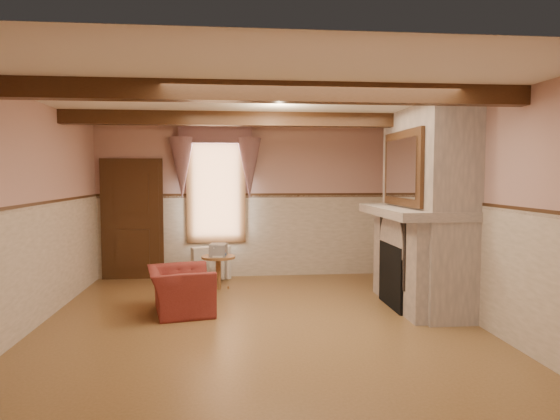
{
  "coord_description": "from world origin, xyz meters",
  "views": [
    {
      "loc": [
        -0.34,
        -6.21,
        1.87
      ],
      "look_at": [
        0.36,
        0.8,
        1.38
      ],
      "focal_mm": 32.0,
      "sensor_mm": 36.0,
      "label": 1
    }
  ],
  "objects": [
    {
      "name": "oil_lamp",
      "position": [
        2.24,
        1.0,
        1.56
      ],
      "size": [
        0.11,
        0.11,
        0.28
      ],
      "primitive_type": "cylinder",
      "color": "#C68138",
      "rests_on": "mantel"
    },
    {
      "name": "bowl",
      "position": [
        2.24,
        0.36,
        1.46
      ],
      "size": [
        0.34,
        0.34,
        0.08
      ],
      "primitive_type": "imported",
      "color": "brown",
      "rests_on": "mantel"
    },
    {
      "name": "firebox",
      "position": [
        2.0,
        0.6,
        0.45
      ],
      "size": [
        0.2,
        0.95,
        0.9
      ],
      "primitive_type": "cube",
      "color": "black",
      "rests_on": "floor"
    },
    {
      "name": "window_drapes",
      "position": [
        -0.6,
        2.88,
        2.25
      ],
      "size": [
        1.3,
        0.14,
        1.4
      ],
      "primitive_type": "cube",
      "color": "gray",
      "rests_on": "wall_back"
    },
    {
      "name": "chair_rail",
      "position": [
        0.0,
        0.0,
        1.5
      ],
      "size": [
        5.5,
        6.0,
        0.08
      ],
      "primitive_type": null,
      "color": "black",
      "rests_on": "wainscot"
    },
    {
      "name": "armchair",
      "position": [
        -1.02,
        0.56,
        0.31
      ],
      "size": [
        1.01,
        1.11,
        0.62
      ],
      "primitive_type": "imported",
      "rotation": [
        0.0,
        0.0,
        1.77
      ],
      "color": "maroon",
      "rests_on": "floor"
    },
    {
      "name": "book_stack",
      "position": [
        -0.54,
        1.96,
        0.65
      ],
      "size": [
        0.3,
        0.35,
        0.2
      ],
      "primitive_type": "cube",
      "rotation": [
        0.0,
        0.0,
        -0.15
      ],
      "color": "#B7AD8C",
      "rests_on": "side_table"
    },
    {
      "name": "overmantel_mirror",
      "position": [
        2.06,
        0.6,
        1.97
      ],
      "size": [
        0.06,
        1.44,
        1.04
      ],
      "primitive_type": "cube",
      "color": "silver",
      "rests_on": "fireplace"
    },
    {
      "name": "jar_yellow",
      "position": [
        2.24,
        0.04,
        1.48
      ],
      "size": [
        0.06,
        0.06,
        0.12
      ],
      "primitive_type": "cylinder",
      "color": "gold",
      "rests_on": "mantel"
    },
    {
      "name": "wall_back",
      "position": [
        0.0,
        3.0,
        1.4
      ],
      "size": [
        5.5,
        0.02,
        2.8
      ],
      "primitive_type": "cube",
      "color": "tan",
      "rests_on": "floor"
    },
    {
      "name": "radiator",
      "position": [
        -0.69,
        2.7,
        0.3
      ],
      "size": [
        0.72,
        0.43,
        0.6
      ],
      "primitive_type": "cube",
      "rotation": [
        0.0,
        0.0,
        0.39
      ],
      "color": "silver",
      "rests_on": "floor"
    },
    {
      "name": "ceiling_beam_front",
      "position": [
        0.0,
        -1.2,
        2.7
      ],
      "size": [
        5.5,
        0.18,
        0.2
      ],
      "primitive_type": "cube",
      "color": "black",
      "rests_on": "ceiling"
    },
    {
      "name": "wall_front",
      "position": [
        0.0,
        -3.0,
        1.4
      ],
      "size": [
        5.5,
        0.02,
        2.8
      ],
      "primitive_type": "cube",
      "color": "tan",
      "rests_on": "floor"
    },
    {
      "name": "wall_left",
      "position": [
        -2.75,
        0.0,
        1.4
      ],
      "size": [
        0.02,
        6.0,
        2.8
      ],
      "primitive_type": "cube",
      "color": "tan",
      "rests_on": "floor"
    },
    {
      "name": "mantel",
      "position": [
        2.24,
        0.6,
        1.36
      ],
      "size": [
        1.05,
        2.05,
        0.12
      ],
      "primitive_type": "cube",
      "color": "gray",
      "rests_on": "fireplace"
    },
    {
      "name": "mantel_clock",
      "position": [
        2.24,
        1.39,
        1.52
      ],
      "size": [
        0.14,
        0.24,
        0.2
      ],
      "primitive_type": "cube",
      "color": "#30200D",
      "rests_on": "mantel"
    },
    {
      "name": "window",
      "position": [
        -0.6,
        2.97,
        1.65
      ],
      "size": [
        1.06,
        0.08,
        2.02
      ],
      "primitive_type": "cube",
      "color": "white",
      "rests_on": "wall_back"
    },
    {
      "name": "side_table",
      "position": [
        -0.54,
        1.97,
        0.28
      ],
      "size": [
        0.73,
        0.73,
        0.55
      ],
      "primitive_type": "cylinder",
      "rotation": [
        0.0,
        0.0,
        0.42
      ],
      "color": "brown",
      "rests_on": "floor"
    },
    {
      "name": "floor",
      "position": [
        0.0,
        0.0,
        0.0
      ],
      "size": [
        5.5,
        6.0,
        0.01
      ],
      "primitive_type": "cube",
      "color": "brown",
      "rests_on": "ground"
    },
    {
      "name": "fireplace",
      "position": [
        2.42,
        0.6,
        1.4
      ],
      "size": [
        0.85,
        2.0,
        2.8
      ],
      "primitive_type": "cube",
      "color": "gray",
      "rests_on": "floor"
    },
    {
      "name": "wainscot",
      "position": [
        0.0,
        0.0,
        0.75
      ],
      "size": [
        5.5,
        6.0,
        1.5
      ],
      "primitive_type": null,
      "color": "beige",
      "rests_on": "floor"
    },
    {
      "name": "ceiling_beam_back",
      "position": [
        0.0,
        1.2,
        2.7
      ],
      "size": [
        5.5,
        0.18,
        0.2
      ],
      "primitive_type": "cube",
      "color": "black",
      "rests_on": "ceiling"
    },
    {
      "name": "door",
      "position": [
        -2.1,
        2.94,
        1.05
      ],
      "size": [
        1.1,
        0.1,
        2.1
      ],
      "primitive_type": "cube",
      "color": "black",
      "rests_on": "floor"
    },
    {
      "name": "wall_right",
      "position": [
        2.75,
        0.0,
        1.4
      ],
      "size": [
        0.02,
        6.0,
        2.8
      ],
      "primitive_type": "cube",
      "color": "tan",
      "rests_on": "floor"
    },
    {
      "name": "candle_red",
      "position": [
        2.24,
        -0.06,
        1.5
      ],
      "size": [
        0.06,
        0.06,
        0.16
      ],
      "primitive_type": "cylinder",
      "color": "#AE152F",
      "rests_on": "mantel"
    },
    {
      "name": "ceiling",
      "position": [
        0.0,
        0.0,
        2.8
      ],
      "size": [
        5.5,
        6.0,
        0.01
      ],
      "primitive_type": "cube",
      "color": "silver",
      "rests_on": "wall_back"
    }
  ]
}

